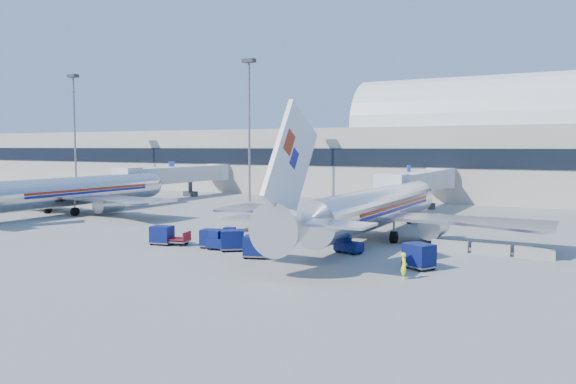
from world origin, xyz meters
The scene contains 21 objects.
ground centered at (0.00, 0.00, 0.00)m, with size 260.00×260.00×0.00m, color gray.
terminal centered at (-13.60, 55.96, 7.52)m, with size 170.00×28.15×21.00m.
airliner_main centered at (10.00, 4.51, 2.93)m, with size 32.00×37.26×12.07m.
airliner_mid centered at (-32.00, 4.51, 2.93)m, with size 32.00×37.26×12.07m.
jetbridge_near centered at (7.60, 30.81, 3.93)m, with size 4.40×27.50×6.25m.
jetbridge_mid centered at (-34.40, 30.81, 3.93)m, with size 4.40×27.50×6.25m.
mast_far_west centered at (-60.00, 30.00, 14.79)m, with size 2.00×1.20×22.60m.
mast_west centered at (-20.00, 30.00, 14.79)m, with size 2.00×1.20×22.60m.
barrier_near centered at (18.00, 2.00, 0.45)m, with size 3.00×0.55×0.90m, color #9E9E96.
barrier_mid centered at (21.30, 2.00, 0.45)m, with size 3.00×0.55×0.90m, color #9E9E96.
barrier_far centered at (24.60, 2.00, 0.45)m, with size 3.00×0.55×0.90m, color #9E9E96.
tug_lead centered at (0.65, -6.79, 0.75)m, with size 2.63×1.47×1.65m.
tug_right centered at (10.72, -2.83, 0.69)m, with size 2.55×1.71×1.52m.
tug_left centered at (-0.75, -3.23, 0.66)m, with size 1.54×2.39×1.44m.
cart_train_a centered at (1.77, -6.73, 0.95)m, with size 2.53×2.45×1.77m.
cart_train_b centered at (-0.56, -6.47, 0.87)m, with size 2.11×1.77×1.63m.
cart_train_c centered at (-5.45, -7.30, 0.91)m, with size 2.17×1.81×1.70m.
cart_solo_near centered at (5.21, -8.35, 0.94)m, with size 2.40×2.11×1.77m.
cart_solo_far centered at (17.61, -6.07, 0.98)m, with size 2.58×2.38×1.83m.
cart_open_red centered at (-4.23, -6.78, 0.44)m, with size 2.56×2.06×0.61m.
ramp_worker centered at (17.59, -9.61, 0.89)m, with size 0.65×0.43×1.79m, color #D4E618.
Camera 1 is at (28.51, -45.62, 8.83)m, focal length 35.00 mm.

